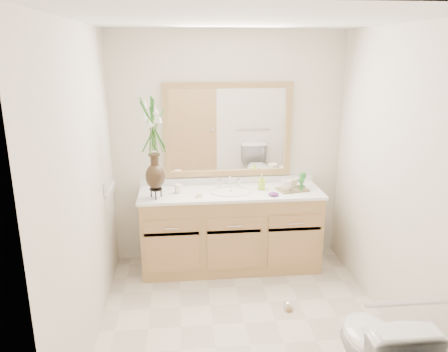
{
  "coord_description": "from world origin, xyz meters",
  "views": [
    {
      "loc": [
        -0.49,
        -3.13,
        2.21
      ],
      "look_at": [
        -0.11,
        0.65,
        1.1
      ],
      "focal_mm": 35.0,
      "sensor_mm": 36.0,
      "label": 1
    }
  ],
  "objects": [
    {
      "name": "mug_right",
      "position": [
        0.65,
        1.05,
        0.89
      ],
      "size": [
        0.13,
        0.12,
        0.1
      ],
      "primitive_type": "imported",
      "rotation": [
        0.0,
        0.0,
        0.43
      ],
      "color": "white",
      "rests_on": "tray"
    },
    {
      "name": "mirror",
      "position": [
        0.0,
        1.28,
        1.41
      ],
      "size": [
        1.32,
        0.04,
        0.97
      ],
      "color": "white",
      "rests_on": "wall_back"
    },
    {
      "name": "sink",
      "position": [
        0.0,
        1.0,
        0.78
      ],
      "size": [
        0.38,
        0.34,
        0.23
      ],
      "color": "white",
      "rests_on": "counter"
    },
    {
      "name": "floor",
      "position": [
        0.0,
        0.0,
        0.0
      ],
      "size": [
        2.6,
        2.6,
        0.0
      ],
      "primitive_type": "plane",
      "color": "silver",
      "rests_on": "ground"
    },
    {
      "name": "goblet_front",
      "position": [
        0.7,
        0.95,
        0.93
      ],
      "size": [
        0.06,
        0.06,
        0.13
      ],
      "color": "#27752B",
      "rests_on": "tray"
    },
    {
      "name": "flower_vase",
      "position": [
        -0.74,
        0.89,
        1.44
      ],
      "size": [
        0.22,
        0.22,
        0.9
      ],
      "rotation": [
        0.0,
        0.0,
        -0.39
      ],
      "color": "black",
      "rests_on": "counter"
    },
    {
      "name": "grab_bar",
      "position": [
        0.7,
        -1.27,
        0.95
      ],
      "size": [
        0.55,
        0.03,
        0.03
      ],
      "primitive_type": "cylinder",
      "rotation": [
        0.0,
        1.57,
        0.0
      ],
      "color": "silver",
      "rests_on": "wall_front"
    },
    {
      "name": "switch_plate",
      "position": [
        -1.19,
        0.76,
        0.98
      ],
      "size": [
        0.02,
        0.12,
        0.12
      ],
      "primitive_type": "cube",
      "color": "white",
      "rests_on": "wall_left"
    },
    {
      "name": "wall_left",
      "position": [
        -1.2,
        0.0,
        1.2
      ],
      "size": [
        0.02,
        2.6,
        2.4
      ],
      "primitive_type": "cube",
      "color": "white",
      "rests_on": "floor"
    },
    {
      "name": "soap_dish",
      "position": [
        -0.33,
        0.88,
        0.84
      ],
      "size": [
        0.09,
        0.09,
        0.03
      ],
      "color": "white",
      "rests_on": "counter"
    },
    {
      "name": "tumbler",
      "position": [
        -0.53,
        1.02,
        0.87
      ],
      "size": [
        0.07,
        0.07,
        0.09
      ],
      "primitive_type": "cylinder",
      "color": "white",
      "rests_on": "counter"
    },
    {
      "name": "vanity",
      "position": [
        0.0,
        1.01,
        0.4
      ],
      "size": [
        1.8,
        0.55,
        0.8
      ],
      "color": "tan",
      "rests_on": "floor"
    },
    {
      "name": "wall_front",
      "position": [
        0.0,
        -1.3,
        1.2
      ],
      "size": [
        2.4,
        0.02,
        2.4
      ],
      "primitive_type": "cube",
      "color": "white",
      "rests_on": "floor"
    },
    {
      "name": "soap_bottle",
      "position": [
        0.32,
        1.05,
        0.9
      ],
      "size": [
        0.07,
        0.07,
        0.14
      ],
      "primitive_type": "imported",
      "rotation": [
        0.0,
        0.0,
        -0.12
      ],
      "color": "#B6EC37",
      "rests_on": "counter"
    },
    {
      "name": "wall_back",
      "position": [
        0.0,
        1.3,
        1.2
      ],
      "size": [
        2.4,
        0.02,
        2.4
      ],
      "primitive_type": "cube",
      "color": "white",
      "rests_on": "floor"
    },
    {
      "name": "purple_dish",
      "position": [
        0.4,
        0.83,
        0.85
      ],
      "size": [
        0.12,
        0.11,
        0.04
      ],
      "primitive_type": "ellipsoid",
      "rotation": [
        0.0,
        0.0,
        0.33
      ],
      "color": "#662879",
      "rests_on": "counter"
    },
    {
      "name": "ceiling",
      "position": [
        0.0,
        0.0,
        2.4
      ],
      "size": [
        2.4,
        2.6,
        0.02
      ],
      "primitive_type": "cube",
      "color": "white",
      "rests_on": "wall_back"
    },
    {
      "name": "door",
      "position": [
        -0.3,
        -1.29,
        1.0
      ],
      "size": [
        0.8,
        0.03,
        2.0
      ],
      "primitive_type": "cube",
      "color": "tan",
      "rests_on": "floor"
    },
    {
      "name": "wall_right",
      "position": [
        1.2,
        0.0,
        1.2
      ],
      "size": [
        0.02,
        2.6,
        2.4
      ],
      "primitive_type": "cube",
      "color": "white",
      "rests_on": "floor"
    },
    {
      "name": "counter",
      "position": [
        0.0,
        1.01,
        0.82
      ],
      "size": [
        1.84,
        0.57,
        0.03
      ],
      "primitive_type": "cube",
      "color": "white",
      "rests_on": "vanity"
    },
    {
      "name": "tray",
      "position": [
        0.63,
        0.99,
        0.84
      ],
      "size": [
        0.34,
        0.26,
        0.01
      ],
      "primitive_type": "cube",
      "rotation": [
        0.0,
        0.0,
        0.21
      ],
      "color": "olive",
      "rests_on": "counter"
    },
    {
      "name": "mug_left",
      "position": [
        0.55,
        0.95,
        0.9
      ],
      "size": [
        0.14,
        0.14,
        0.11
      ],
      "primitive_type": "imported",
      "rotation": [
        0.0,
        0.0,
        -0.43
      ],
      "color": "white",
      "rests_on": "tray"
    },
    {
      "name": "goblet_back",
      "position": [
        0.75,
        1.05,
        0.95
      ],
      "size": [
        0.07,
        0.07,
        0.16
      ],
      "color": "#27752B",
      "rests_on": "tray"
    }
  ]
}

